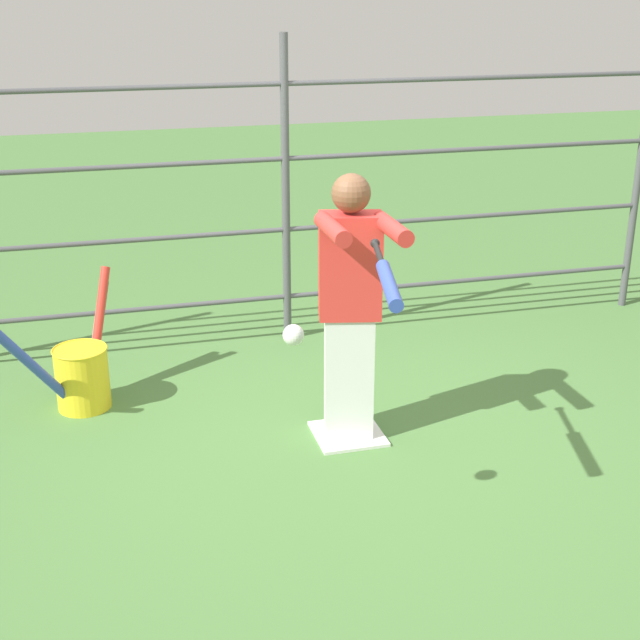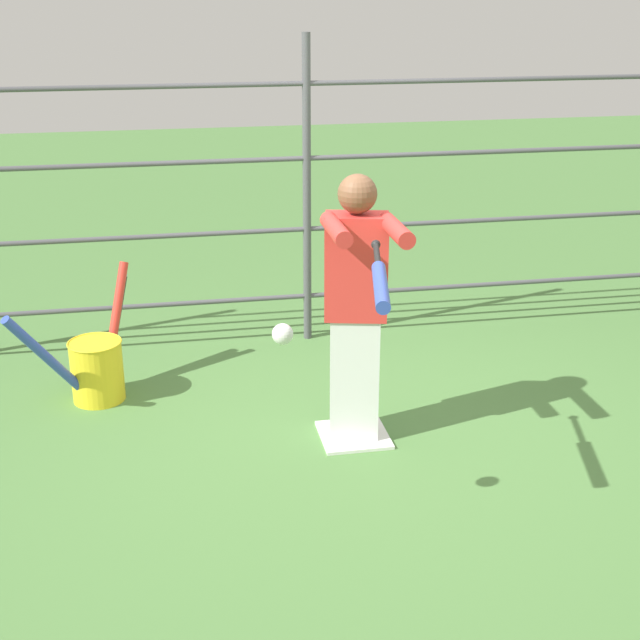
{
  "view_description": "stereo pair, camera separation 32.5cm",
  "coord_description": "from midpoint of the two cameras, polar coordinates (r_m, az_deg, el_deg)",
  "views": [
    {
      "loc": [
        1.39,
        4.53,
        2.56
      ],
      "look_at": [
        0.28,
        0.39,
        0.91
      ],
      "focal_mm": 50.0,
      "sensor_mm": 36.0,
      "label": 1
    },
    {
      "loc": [
        1.07,
        4.6,
        2.56
      ],
      "look_at": [
        0.28,
        0.39,
        0.91
      ],
      "focal_mm": 50.0,
      "sensor_mm": 36.0,
      "label": 2
    }
  ],
  "objects": [
    {
      "name": "ground_plane",
      "position": [
        5.38,
        3.92,
        -7.48
      ],
      "size": [
        24.0,
        24.0,
        0.0
      ],
      "primitive_type": "plane",
      "color": "#4C7A3D"
    },
    {
      "name": "home_plate",
      "position": [
        5.37,
        3.92,
        -7.38
      ],
      "size": [
        0.4,
        0.4,
        0.02
      ],
      "color": "white",
      "rests_on": "ground"
    },
    {
      "name": "fence_backstop",
      "position": [
        6.45,
        0.61,
        8.04
      ],
      "size": [
        5.82,
        0.06,
        2.23
      ],
      "color": "#4C4C51",
      "rests_on": "ground"
    },
    {
      "name": "batter",
      "position": [
        5.01,
        4.2,
        1.08
      ],
      "size": [
        0.4,
        0.6,
        1.58
      ],
      "color": "silver",
      "rests_on": "ground"
    },
    {
      "name": "baseball_bat_swinging",
      "position": [
        4.05,
        6.16,
        2.49
      ],
      "size": [
        0.21,
        0.8,
        0.11
      ],
      "color": "black"
    },
    {
      "name": "softball_in_flight",
      "position": [
        3.94,
        -0.05,
        -0.94
      ],
      "size": [
        0.1,
        0.1,
        0.1
      ],
      "color": "white"
    },
    {
      "name": "bat_bucket",
      "position": [
        5.88,
        -12.54,
        -2.76
      ],
      "size": [
        0.74,
        0.89,
        0.82
      ],
      "color": "yellow",
      "rests_on": "ground"
    }
  ]
}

